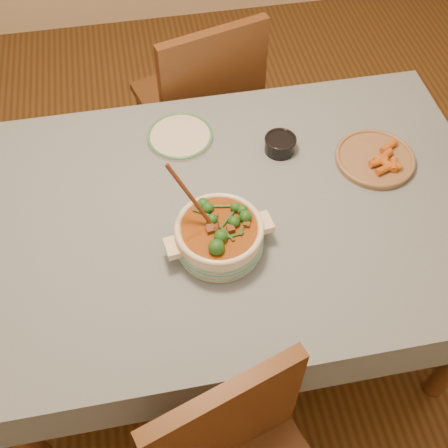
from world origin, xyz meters
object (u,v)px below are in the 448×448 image
object	(u,v)px
dining_table	(228,228)
white_plate	(180,136)
condiment_bowl	(280,144)
fried_plate	(375,158)
stew_casserole	(219,235)
chair_far	(203,101)

from	to	relation	value
dining_table	white_plate	world-z (taller)	white_plate
condiment_bowl	fried_plate	distance (m)	0.32
stew_casserole	fried_plate	world-z (taller)	stew_casserole
stew_casserole	fried_plate	distance (m)	0.62
stew_casserole	fried_plate	xyz separation A→B (m)	(0.57, 0.25, -0.05)
condiment_bowl	chair_far	distance (m)	0.63
stew_casserole	chair_far	distance (m)	0.95
fried_plate	chair_far	distance (m)	0.84
dining_table	fried_plate	distance (m)	0.54
fried_plate	dining_table	bearing A→B (deg)	-167.63
condiment_bowl	chair_far	xyz separation A→B (m)	(-0.18, 0.54, -0.25)
white_plate	condiment_bowl	world-z (taller)	condiment_bowl
white_plate	fried_plate	distance (m)	0.66
chair_far	fried_plate	bearing A→B (deg)	110.38
white_plate	fried_plate	world-z (taller)	fried_plate
condiment_bowl	fried_plate	xyz separation A→B (m)	(0.30, -0.11, -0.01)
white_plate	fried_plate	size ratio (longest dim) A/B	1.13
fried_plate	chair_far	size ratio (longest dim) A/B	0.28
condiment_bowl	white_plate	bearing A→B (deg)	159.99
dining_table	chair_far	distance (m)	0.78
dining_table	chair_far	world-z (taller)	chair_far
fried_plate	stew_casserole	bearing A→B (deg)	-156.63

